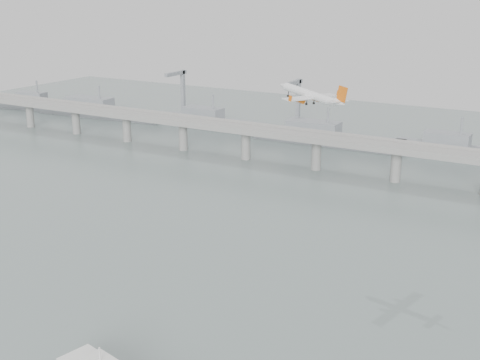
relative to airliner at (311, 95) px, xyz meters
The scene contains 4 objects.
ground 105.58m from the airliner, 103.59° to the right, with size 900.00×900.00×0.00m, color slate.
bridge 132.84m from the airliner, 99.44° to the left, with size 800.00×22.00×23.90m.
distant_fleet 262.59m from the airliner, 133.09° to the left, with size 453.00×60.90×40.00m.
airliner is the anchor object (origin of this frame).
Camera 1 is at (121.67, -153.83, 109.51)m, focal length 48.00 mm.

